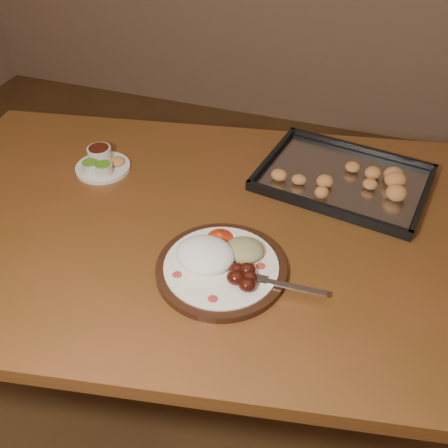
% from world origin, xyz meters
% --- Properties ---
extents(ground, '(4.00, 4.00, 0.00)m').
position_xyz_m(ground, '(0.00, 0.00, 0.00)').
color(ground, brown).
rests_on(ground, ground).
extents(dining_table, '(1.64, 1.16, 0.75)m').
position_xyz_m(dining_table, '(0.18, 0.12, 0.65)').
color(dining_table, brown).
rests_on(dining_table, ground).
extents(dinner_plate, '(0.36, 0.28, 0.06)m').
position_xyz_m(dinner_plate, '(0.24, -0.02, 0.77)').
color(dinner_plate, black).
rests_on(dinner_plate, dining_table).
extents(condiment_saucer, '(0.15, 0.15, 0.05)m').
position_xyz_m(condiment_saucer, '(-0.18, 0.24, 0.77)').
color(condiment_saucer, silver).
rests_on(condiment_saucer, dining_table).
extents(baking_tray, '(0.46, 0.37, 0.04)m').
position_xyz_m(baking_tray, '(0.44, 0.39, 0.76)').
color(baking_tray, black).
rests_on(baking_tray, dining_table).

